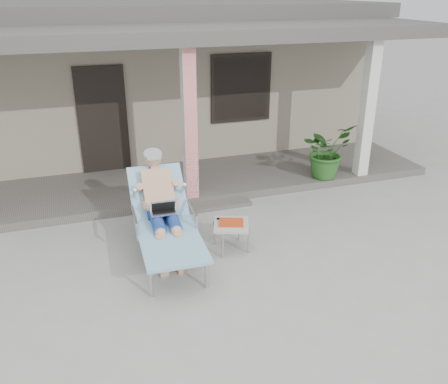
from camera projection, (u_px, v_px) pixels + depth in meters
name	position (u px, v px, depth m)	size (l,w,h in m)	color
ground	(230.00, 264.00, 6.73)	(60.00, 60.00, 0.00)	#9E9E99
house	(145.00, 72.00, 11.73)	(10.40, 5.40, 3.30)	gray
porch_deck	(181.00, 183.00, 9.31)	(10.00, 2.00, 0.15)	#605B56
porch_overhang	(176.00, 39.00, 8.19)	(10.00, 2.30, 2.85)	silver
porch_step	(196.00, 208.00, 8.33)	(2.00, 0.30, 0.07)	#605B56
lounger	(162.00, 196.00, 6.72)	(0.91, 2.23, 1.43)	#B7B7BC
side_table	(231.00, 226.00, 6.97)	(0.65, 0.65, 0.45)	#B0B0AB
potted_palm	(327.00, 151.00, 9.21)	(0.96, 0.84, 1.07)	#26591E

